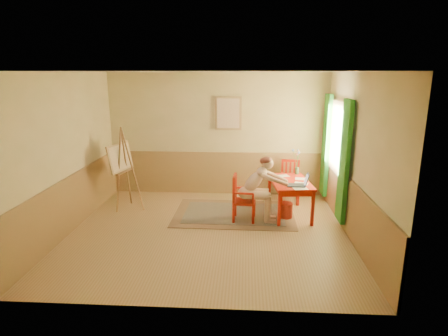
# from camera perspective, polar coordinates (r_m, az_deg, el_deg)

# --- Properties ---
(room) EXTENTS (5.04, 4.54, 2.84)m
(room) POSITION_cam_1_polar(r_m,az_deg,el_deg) (6.35, -2.55, 1.86)
(room) COLOR #A78557
(room) RESTS_ON ground
(wainscot) EXTENTS (5.00, 4.50, 1.00)m
(wainscot) POSITION_cam_1_polar(r_m,az_deg,el_deg) (7.35, -1.84, -3.65)
(wainscot) COLOR #A17F51
(wainscot) RESTS_ON room
(window) EXTENTS (0.12, 2.01, 2.20)m
(window) POSITION_cam_1_polar(r_m,az_deg,el_deg) (7.61, 16.80, 2.94)
(window) COLOR white
(window) RESTS_ON room
(wall_portrait) EXTENTS (0.60, 0.05, 0.76)m
(wall_portrait) POSITION_cam_1_polar(r_m,az_deg,el_deg) (8.42, 0.67, 8.43)
(wall_portrait) COLOR tan
(wall_portrait) RESTS_ON room
(rug) EXTENTS (2.42, 1.63, 0.02)m
(rug) POSITION_cam_1_polar(r_m,az_deg,el_deg) (7.58, 1.56, -7.02)
(rug) COLOR #8C7251
(rug) RESTS_ON room
(table) EXTENTS (0.84, 1.27, 0.72)m
(table) POSITION_cam_1_polar(r_m,az_deg,el_deg) (7.42, 10.15, -2.63)
(table) COLOR #B21A06
(table) RESTS_ON room
(chair_left) EXTENTS (0.44, 0.43, 0.91)m
(chair_left) POSITION_cam_1_polar(r_m,az_deg,el_deg) (7.11, 2.77, -4.67)
(chair_left) COLOR #B21A06
(chair_left) RESTS_ON room
(chair_back) EXTENTS (0.44, 0.45, 0.91)m
(chair_back) POSITION_cam_1_polar(r_m,az_deg,el_deg) (8.35, 10.14, -1.96)
(chair_back) COLOR #B21A06
(chair_back) RESTS_ON room
(figure) EXTENTS (0.96, 0.43, 1.28)m
(figure) POSITION_cam_1_polar(r_m,az_deg,el_deg) (7.02, 5.28, -2.80)
(figure) COLOR #D5B094
(figure) RESTS_ON room
(laptop) EXTENTS (0.41, 0.26, 0.24)m
(laptop) POSITION_cam_1_polar(r_m,az_deg,el_deg) (7.10, 11.52, -2.33)
(laptop) COLOR #1E2338
(laptop) RESTS_ON table
(papers) EXTENTS (0.66, 1.09, 0.00)m
(papers) POSITION_cam_1_polar(r_m,az_deg,el_deg) (7.37, 11.07, -2.05)
(papers) COLOR white
(papers) RESTS_ON table
(vase) EXTENTS (0.19, 0.28, 0.53)m
(vase) POSITION_cam_1_polar(r_m,az_deg,el_deg) (7.88, 11.18, 0.82)
(vase) COLOR #3F724C
(vase) RESTS_ON table
(wastebasket) EXTENTS (0.35, 0.35, 0.30)m
(wastebasket) POSITION_cam_1_polar(r_m,az_deg,el_deg) (7.44, 9.42, -6.45)
(wastebasket) COLOR red
(wastebasket) RESTS_ON room
(easel) EXTENTS (0.65, 0.78, 1.74)m
(easel) POSITION_cam_1_polar(r_m,az_deg,el_deg) (7.91, -15.50, 1.10)
(easel) COLOR brown
(easel) RESTS_ON room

